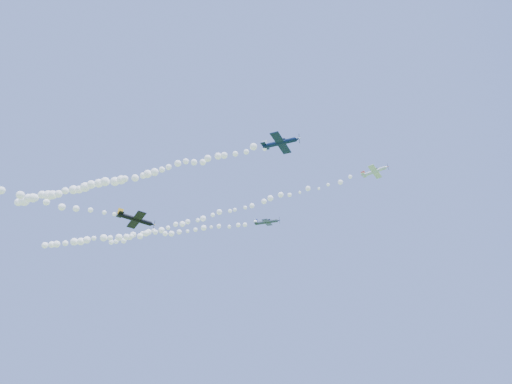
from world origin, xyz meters
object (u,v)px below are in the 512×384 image
at_px(plane_white, 375,171).
at_px(plane_grey, 267,222).
at_px(plane_navy, 281,143).
at_px(plane_black, 136,219).

distance_m(plane_white, plane_grey, 29.72).
xyz_separation_m(plane_navy, plane_black, (-27.07, -6.86, -13.72)).
xyz_separation_m(plane_grey, plane_black, (-12.47, -32.99, -9.89)).
bearing_deg(plane_black, plane_navy, -41.15).
distance_m(plane_navy, plane_grey, 30.17).
bearing_deg(plane_grey, plane_navy, -72.61).
relative_size(plane_white, plane_grey, 0.92).
bearing_deg(plane_black, plane_grey, 13.91).
relative_size(plane_white, plane_navy, 0.78).
distance_m(plane_white, plane_navy, 23.86).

